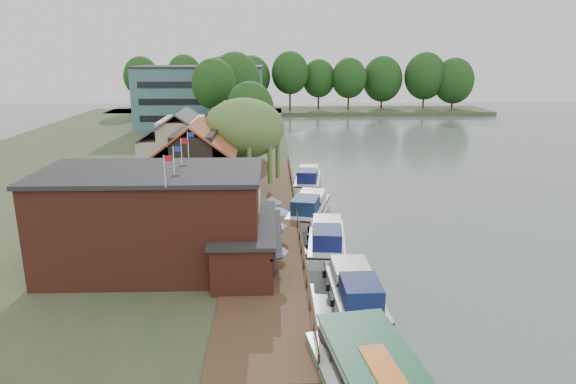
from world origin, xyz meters
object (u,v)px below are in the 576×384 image
object	(u,v)px
umbrella_4	(271,209)
cruiser_2	(309,205)
cottage_a	(197,165)
cottage_b	(183,147)
pub	(181,219)
cruiser_0	(355,286)
cottage_c	(224,135)
swan	(328,349)
cruiser_1	(327,235)
umbrella_3	(275,220)
cruiser_3	(308,176)
umbrella_0	(274,260)
willow	(244,146)
hotel_block	(200,97)
umbrella_2	(273,234)
umbrella_1	(269,245)

from	to	relation	value
umbrella_4	cruiser_2	size ratio (longest dim) A/B	0.23
cottage_a	cottage_b	world-z (taller)	same
pub	cruiser_0	bearing A→B (deg)	-19.28
pub	cottage_c	xyz separation A→B (m)	(0.00, 34.00, 0.60)
cruiser_2	cottage_b	bearing A→B (deg)	156.89
cottage_b	swan	world-z (taller)	cottage_b
cottage_a	cruiser_1	bearing A→B (deg)	-38.31
cottage_b	cottage_c	bearing A→B (deg)	66.04
pub	umbrella_3	xyz separation A→B (m)	(6.70, 6.78, -2.36)
cottage_b	cruiser_3	xyz separation A→B (m)	(14.87, 1.51, -4.01)
umbrella_3	cruiser_0	xyz separation A→B (m)	(5.17, -10.93, -1.01)
umbrella_0	pub	bearing A→B (deg)	162.48
willow	cruiser_3	distance (m)	11.02
hotel_block	cottage_a	bearing A→B (deg)	-82.87
umbrella_3	cruiser_0	bearing A→B (deg)	-64.70
cruiser_3	umbrella_2	bearing A→B (deg)	-93.56
umbrella_4	cruiser_0	world-z (taller)	umbrella_4
cruiser_0	swan	distance (m)	6.17
umbrella_3	umbrella_4	world-z (taller)	same
umbrella_2	cruiser_1	world-z (taller)	umbrella_2
cottage_c	cruiser_3	distance (m)	13.79
umbrella_1	umbrella_0	bearing A→B (deg)	-84.14
umbrella_4	swan	world-z (taller)	umbrella_4
swan	cottage_a	bearing A→B (deg)	112.98
pub	cruiser_1	xyz separation A→B (m)	(11.03, 5.50, -3.39)
cottage_a	cruiser_1	world-z (taller)	cottage_a
cottage_a	umbrella_4	size ratio (longest dim) A/B	3.62
cottage_a	cottage_c	size ratio (longest dim) A/B	1.01
cruiser_3	swan	bearing A→B (deg)	-85.17
cottage_b	willow	bearing A→B (deg)	-33.69
cruiser_2	cruiser_3	world-z (taller)	cruiser_2
umbrella_3	swan	distance (m)	16.90
cottage_b	cruiser_2	size ratio (longest dim) A/B	0.91
umbrella_2	umbrella_4	size ratio (longest dim) A/B	1.00
willow	umbrella_3	xyz separation A→B (m)	(3.20, -13.22, -3.93)
cottage_c	swan	bearing A→B (deg)	-77.75
willow	swan	world-z (taller)	willow
hotel_block	willow	bearing A→B (deg)	-77.29
umbrella_3	umbrella_4	size ratio (longest dim) A/B	1.03
willow	umbrella_3	distance (m)	14.16
cottage_c	willow	size ratio (longest dim) A/B	0.82
umbrella_2	cruiser_2	distance (m)	11.67
cruiser_3	umbrella_1	bearing A→B (deg)	-93.24
cruiser_2	cruiser_3	xyz separation A→B (m)	(0.73, 12.22, -0.05)
pub	swan	xyz separation A→B (m)	(9.50, -9.76, -4.43)
umbrella_0	umbrella_1	world-z (taller)	same
hotel_block	umbrella_3	xyz separation A→B (m)	(14.70, -64.22, -4.86)
hotel_block	umbrella_0	size ratio (longest dim) A/B	10.69
umbrella_1	cruiser_1	size ratio (longest dim) A/B	0.23
willow	umbrella_3	bearing A→B (deg)	-76.37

